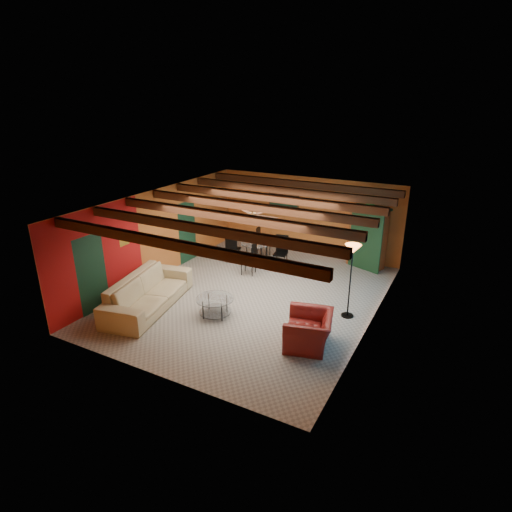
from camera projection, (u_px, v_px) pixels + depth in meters
The scene contains 11 objects.
room at pixel (254, 214), 10.99m from camera, with size 6.52×8.01×2.71m.
sofa at pixel (148, 292), 11.03m from camera, with size 2.98×1.17×0.87m, color tan.
armchair at pixel (309, 330), 9.36m from camera, with size 1.16×1.01×0.75m, color maroon.
coffee_table at pixel (215, 307), 10.67m from camera, with size 0.96×0.96×0.49m, color white, non-canonical shape.
dining_table at pixel (257, 249), 13.80m from camera, with size 2.05×2.05×1.07m, color silver, non-canonical shape.
armoire at pixel (368, 238), 13.49m from camera, with size 1.11×0.54×1.94m, color brown.
floor_lamp at pixel (350, 281), 10.38m from camera, with size 0.39×0.39×1.94m, color black, non-canonical shape.
ceiling_fan at pixel (252, 215), 10.90m from camera, with size 1.50×1.50×0.44m, color #472614, non-canonical shape.
painting at pixel (283, 205), 14.82m from camera, with size 1.05×0.03×0.65m, color black.
potted_plant at pixel (371, 201), 13.05m from camera, with size 0.47×0.41×0.52m, color #26661E.
vase at pixel (257, 231), 13.57m from camera, with size 0.19×0.19×0.20m, color orange.
Camera 1 is at (5.04, -9.29, 5.27)m, focal length 29.55 mm.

